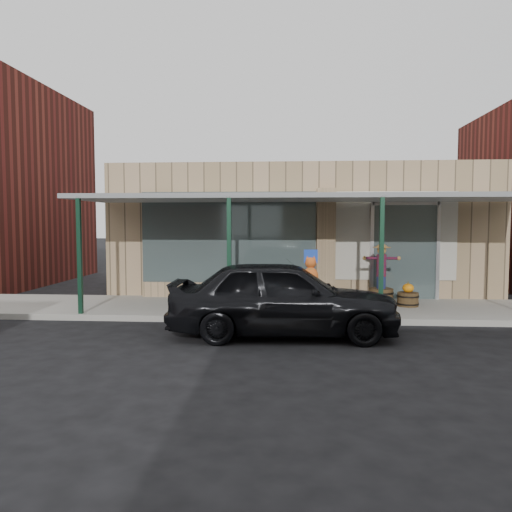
# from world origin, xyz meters

# --- Properties ---
(ground) EXTENTS (120.00, 120.00, 0.00)m
(ground) POSITION_xyz_m (0.00, 0.00, 0.00)
(ground) COLOR black
(ground) RESTS_ON ground
(sidewalk) EXTENTS (40.00, 3.20, 0.15)m
(sidewalk) POSITION_xyz_m (0.00, 3.60, 0.07)
(sidewalk) COLOR gray
(sidewalk) RESTS_ON ground
(storefront) EXTENTS (12.00, 6.25, 4.20)m
(storefront) POSITION_xyz_m (-0.00, 8.16, 2.09)
(storefront) COLOR tan
(storefront) RESTS_ON ground
(awning) EXTENTS (12.00, 3.00, 3.04)m
(awning) POSITION_xyz_m (0.00, 3.56, 3.01)
(awning) COLOR slate
(awning) RESTS_ON ground
(block_buildings_near) EXTENTS (61.00, 8.00, 8.00)m
(block_buildings_near) POSITION_xyz_m (2.01, 9.20, 3.77)
(block_buildings_near) COLOR maroon
(block_buildings_near) RESTS_ON ground
(barrel_scarecrow) EXTENTS (1.03, 0.80, 1.71)m
(barrel_scarecrow) POSITION_xyz_m (2.15, 4.08, 0.73)
(barrel_scarecrow) COLOR #47351C
(barrel_scarecrow) RESTS_ON sidewalk
(barrel_pumpkin) EXTENTS (0.73, 0.73, 0.66)m
(barrel_pumpkin) POSITION_xyz_m (2.82, 3.82, 0.38)
(barrel_pumpkin) COLOR #47351C
(barrel_pumpkin) RESTS_ON sidewalk
(handicap_sign) EXTENTS (0.33, 0.04, 1.60)m
(handicap_sign) POSITION_xyz_m (0.16, 2.40, 1.18)
(handicap_sign) COLOR gray
(handicap_sign) RESTS_ON sidewalk
(parked_sedan) EXTENTS (4.88, 2.16, 1.65)m
(parked_sedan) POSITION_xyz_m (-0.47, 0.75, 0.82)
(parked_sedan) COLOR black
(parked_sedan) RESTS_ON ground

